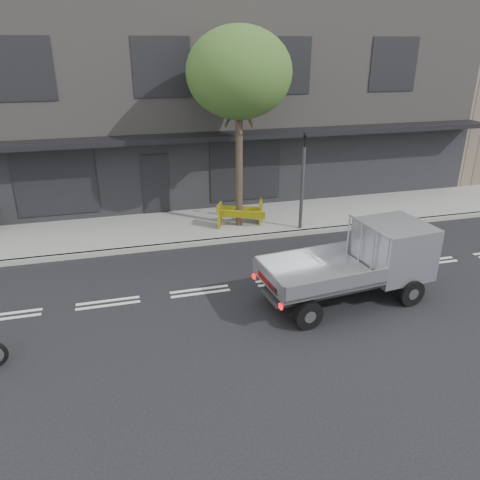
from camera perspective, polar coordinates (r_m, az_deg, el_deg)
name	(u,v)px	position (r m, az deg, el deg)	size (l,w,h in m)	color
ground	(200,291)	(12.71, -4.89, -6.27)	(80.00, 80.00, 0.00)	black
sidewalk	(176,227)	(16.90, -7.78, 1.52)	(32.00, 3.20, 0.15)	gray
kerb	(183,245)	(15.43, -6.98, -0.57)	(32.00, 0.20, 0.15)	gray
building_main	(152,95)	(22.44, -10.70, 16.97)	(26.00, 10.00, 8.00)	slate
street_tree	(239,74)	(15.70, -0.12, 19.62)	(3.40, 3.40, 6.74)	#382B21
traffic_light_pole	(302,187)	(16.16, 7.58, 6.45)	(0.12, 0.12, 3.50)	#2D2D30
flatbed_ute	(380,254)	(12.59, 16.71, -1.65)	(4.53, 2.23, 2.02)	black
construction_barrier	(242,215)	(16.41, 0.26, 3.05)	(1.62, 0.65, 0.91)	#F9EA0D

